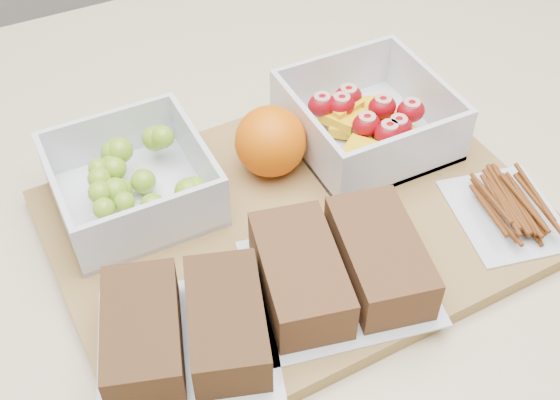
{
  "coord_description": "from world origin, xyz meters",
  "views": [
    {
      "loc": [
        -0.2,
        -0.39,
        1.38
      ],
      "look_at": [
        -0.0,
        0.0,
        0.93
      ],
      "focal_mm": 45.0,
      "sensor_mm": 36.0,
      "label": 1
    }
  ],
  "objects_px": {
    "grape_container": "(134,181)",
    "fruit_container": "(367,121)",
    "sandwich_bag_center": "(340,266)",
    "pretzel_bag": "(508,206)",
    "cutting_board": "(298,223)",
    "orange": "(271,141)",
    "sandwich_bag_left": "(185,328)"
  },
  "relations": [
    {
      "from": "grape_container",
      "to": "fruit_container",
      "type": "distance_m",
      "value": 0.23
    },
    {
      "from": "sandwich_bag_center",
      "to": "pretzel_bag",
      "type": "relative_size",
      "value": 1.34
    },
    {
      "from": "cutting_board",
      "to": "pretzel_bag",
      "type": "xyz_separation_m",
      "value": [
        0.17,
        -0.08,
        0.02
      ]
    },
    {
      "from": "fruit_container",
      "to": "orange",
      "type": "xyz_separation_m",
      "value": [
        -0.1,
        0.0,
        0.01
      ]
    },
    {
      "from": "grape_container",
      "to": "orange",
      "type": "bearing_deg",
      "value": -7.5
    },
    {
      "from": "orange",
      "to": "sandwich_bag_center",
      "type": "height_order",
      "value": "orange"
    },
    {
      "from": "grape_container",
      "to": "fruit_container",
      "type": "xyz_separation_m",
      "value": [
        0.23,
        -0.02,
        -0.0
      ]
    },
    {
      "from": "sandwich_bag_left",
      "to": "sandwich_bag_center",
      "type": "height_order",
      "value": "sandwich_bag_center"
    },
    {
      "from": "cutting_board",
      "to": "sandwich_bag_left",
      "type": "relative_size",
      "value": 2.55
    },
    {
      "from": "grape_container",
      "to": "sandwich_bag_center",
      "type": "xyz_separation_m",
      "value": [
        0.12,
        -0.17,
        -0.0
      ]
    },
    {
      "from": "grape_container",
      "to": "sandwich_bag_center",
      "type": "height_order",
      "value": "grape_container"
    },
    {
      "from": "cutting_board",
      "to": "grape_container",
      "type": "distance_m",
      "value": 0.15
    },
    {
      "from": "sandwich_bag_left",
      "to": "sandwich_bag_center",
      "type": "distance_m",
      "value": 0.13
    },
    {
      "from": "pretzel_bag",
      "to": "orange",
      "type": "bearing_deg",
      "value": 137.3
    },
    {
      "from": "cutting_board",
      "to": "pretzel_bag",
      "type": "distance_m",
      "value": 0.19
    },
    {
      "from": "grape_container",
      "to": "pretzel_bag",
      "type": "distance_m",
      "value": 0.33
    },
    {
      "from": "orange",
      "to": "fruit_container",
      "type": "bearing_deg",
      "value": -2.35
    },
    {
      "from": "sandwich_bag_center",
      "to": "pretzel_bag",
      "type": "height_order",
      "value": "sandwich_bag_center"
    },
    {
      "from": "cutting_board",
      "to": "sandwich_bag_center",
      "type": "xyz_separation_m",
      "value": [
        -0.0,
        -0.08,
        0.03
      ]
    },
    {
      "from": "sandwich_bag_left",
      "to": "grape_container",
      "type": "bearing_deg",
      "value": 84.7
    },
    {
      "from": "sandwich_bag_left",
      "to": "pretzel_bag",
      "type": "relative_size",
      "value": 1.32
    },
    {
      "from": "grape_container",
      "to": "orange",
      "type": "distance_m",
      "value": 0.13
    },
    {
      "from": "grape_container",
      "to": "pretzel_bag",
      "type": "height_order",
      "value": "grape_container"
    },
    {
      "from": "grape_container",
      "to": "fruit_container",
      "type": "bearing_deg",
      "value": -5.22
    },
    {
      "from": "grape_container",
      "to": "sandwich_bag_center",
      "type": "relative_size",
      "value": 0.8
    },
    {
      "from": "grape_container",
      "to": "sandwich_bag_left",
      "type": "distance_m",
      "value": 0.17
    },
    {
      "from": "fruit_container",
      "to": "sandwich_bag_left",
      "type": "xyz_separation_m",
      "value": [
        -0.25,
        -0.14,
        -0.0
      ]
    },
    {
      "from": "sandwich_bag_left",
      "to": "orange",
      "type": "bearing_deg",
      "value": 45.89
    },
    {
      "from": "fruit_container",
      "to": "orange",
      "type": "distance_m",
      "value": 0.1
    },
    {
      "from": "orange",
      "to": "sandwich_bag_left",
      "type": "xyz_separation_m",
      "value": [
        -0.14,
        -0.15,
        -0.01
      ]
    },
    {
      "from": "pretzel_bag",
      "to": "sandwich_bag_center",
      "type": "bearing_deg",
      "value": 179.83
    },
    {
      "from": "cutting_board",
      "to": "sandwich_bag_left",
      "type": "height_order",
      "value": "sandwich_bag_left"
    }
  ]
}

